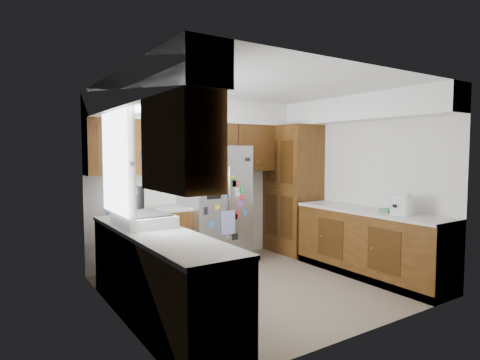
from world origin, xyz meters
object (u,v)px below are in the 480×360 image
pantry (293,189)px  fridge (214,206)px  rice_cooker (402,204)px  paper_towel (406,205)px

pantry → fridge: bearing=177.9°
rice_cooker → pantry: bearing=90.0°
rice_cooker → paper_towel: 0.12m
fridge → paper_towel: bearing=-57.6°
fridge → rice_cooker: 2.63m
pantry → fridge: (-1.50, 0.05, -0.17)m
fridge → rice_cooker: bearing=-55.2°
fridge → paper_towel: (1.43, -2.26, 0.16)m
rice_cooker → paper_towel: (-0.07, -0.10, 0.00)m
pantry → paper_towel: (-0.07, -2.20, -0.02)m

